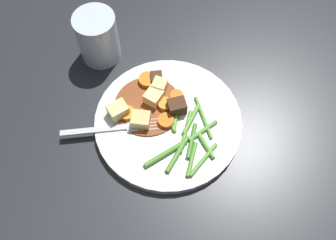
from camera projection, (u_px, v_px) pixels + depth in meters
name	position (u px, v px, depth m)	size (l,w,h in m)	color
ground_plane	(168.00, 124.00, 0.68)	(3.00, 3.00, 0.00)	#26282D
dinner_plate	(168.00, 122.00, 0.67)	(0.26, 0.26, 0.02)	white
stew_sauce	(148.00, 105.00, 0.68)	(0.12, 0.12, 0.00)	brown
carrot_slice_0	(165.00, 104.00, 0.67)	(0.03, 0.03, 0.01)	orange
carrot_slice_1	(147.00, 80.00, 0.70)	(0.03, 0.03, 0.01)	orange
carrot_slice_2	(167.00, 121.00, 0.66)	(0.03, 0.03, 0.01)	orange
carrot_slice_3	(127.00, 114.00, 0.66)	(0.03, 0.03, 0.01)	orange
carrot_slice_4	(177.00, 96.00, 0.68)	(0.02, 0.02, 0.01)	orange
potato_chunk_0	(154.00, 97.00, 0.67)	(0.03, 0.03, 0.02)	#EAD68C
potato_chunk_1	(160.00, 86.00, 0.68)	(0.02, 0.02, 0.03)	#EAD68C
potato_chunk_2	(118.00, 111.00, 0.66)	(0.03, 0.03, 0.03)	#EAD68C
potato_chunk_3	(141.00, 120.00, 0.65)	(0.03, 0.03, 0.02)	#E5CC7A
meat_chunk_0	(176.00, 106.00, 0.66)	(0.03, 0.02, 0.03)	#4C2B19
meat_chunk_1	(157.00, 78.00, 0.69)	(0.02, 0.02, 0.02)	#4C2B19
green_bean_0	(203.00, 131.00, 0.65)	(0.01, 0.01, 0.06)	#66AD42
green_bean_1	(176.00, 118.00, 0.66)	(0.01, 0.01, 0.05)	#66AD42
green_bean_2	(178.00, 154.00, 0.63)	(0.01, 0.01, 0.07)	#599E38
green_bean_3	(185.00, 132.00, 0.65)	(0.01, 0.01, 0.08)	#66AD42
green_bean_4	(203.00, 160.00, 0.63)	(0.01, 0.01, 0.07)	#66AD42
green_bean_5	(191.00, 120.00, 0.66)	(0.01, 0.01, 0.06)	#66AD42
green_bean_6	(203.00, 117.00, 0.66)	(0.01, 0.01, 0.08)	#66AD42
green_bean_7	(167.00, 117.00, 0.66)	(0.01, 0.01, 0.06)	#66AD42
green_bean_8	(166.00, 153.00, 0.63)	(0.01, 0.01, 0.08)	#599E38
green_bean_9	(192.00, 141.00, 0.64)	(0.01, 0.01, 0.06)	#4C8E33
green_bean_10	(206.00, 145.00, 0.64)	(0.01, 0.01, 0.05)	#66AD42
green_bean_11	(192.00, 159.00, 0.63)	(0.01, 0.01, 0.06)	#599E38
fork	(115.00, 128.00, 0.65)	(0.14, 0.13, 0.00)	silver
water_glass	(98.00, 37.00, 0.71)	(0.08, 0.08, 0.10)	silver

